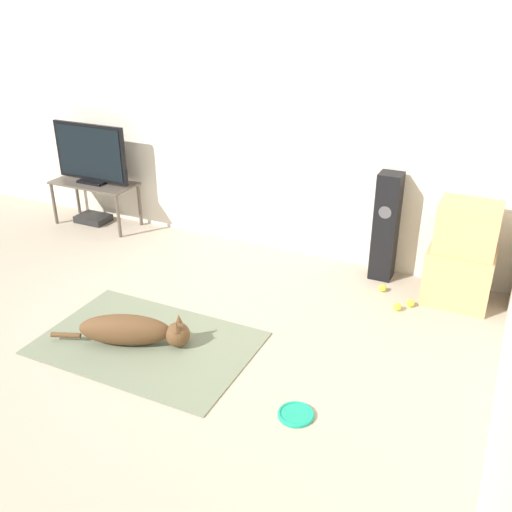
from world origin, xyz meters
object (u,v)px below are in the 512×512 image
dog (133,330)px  cardboard_box_lower (458,276)px  tv (90,154)px  cardboard_box_upper (468,228)px  frisbee (296,414)px  tennis_ball_near_speaker (397,307)px  floor_speaker (386,227)px  tennis_ball_by_boxes (383,288)px  game_console (93,218)px  tv_stand (95,188)px  tennis_ball_loose_on_carpet (410,303)px

dog → cardboard_box_lower: cardboard_box_lower is taller
tv → cardboard_box_upper: bearing=-0.7°
frisbee → tennis_ball_near_speaker: size_ratio=3.47×
cardboard_box_lower → tv: 3.88m
floor_speaker → tv: (-3.16, -0.12, 0.31)m
tv → frisbee: bearing=-31.9°
tennis_ball_by_boxes → floor_speaker: bearing=107.1°
cardboard_box_lower → game_console: size_ratio=1.48×
floor_speaker → tv_stand: (-3.16, -0.12, -0.07)m
tv → tennis_ball_loose_on_carpet: size_ratio=13.49×
floor_speaker → cardboard_box_lower: bearing=-14.5°
cardboard_box_lower → tennis_ball_loose_on_carpet: bearing=-141.2°
cardboard_box_lower → tv_stand: size_ratio=0.56×
tv → game_console: bearing=163.9°
cardboard_box_upper → tv_stand: bearing=179.3°
tv → tennis_ball_near_speaker: size_ratio=13.49×
cardboard_box_upper → tv_stand: (-3.84, 0.05, -0.25)m
tennis_ball_near_speaker → game_console: (-3.54, 0.45, 0.00)m
floor_speaker → tv_stand: floor_speaker is taller
dog → tennis_ball_by_boxes: bearing=47.6°
tv → tennis_ball_loose_on_carpet: (3.52, -0.31, -0.77)m
frisbee → cardboard_box_upper: 2.14m
cardboard_box_lower → cardboard_box_upper: 0.44m
cardboard_box_lower → cardboard_box_upper: bearing=44.5°
tv_stand → tv: 0.38m
game_console → tennis_ball_loose_on_carpet: bearing=-5.4°
dog → tv: size_ratio=1.11×
game_console → floor_speaker: bearing=1.5°
frisbee → dog: bearing=171.8°
tv_stand → tennis_ball_loose_on_carpet: tv_stand is taller
tv_stand → game_console: bearing=162.5°
floor_speaker → tv_stand: bearing=-177.9°
dog → frisbee: dog is taller
cardboard_box_lower → tv_stand: (-3.83, 0.06, 0.19)m
dog → tennis_ball_near_speaker: (1.66, 1.34, -0.09)m
tennis_ball_by_boxes → tennis_ball_loose_on_carpet: same height
tennis_ball_by_boxes → tv: bearing=177.2°
cardboard_box_lower → tennis_ball_loose_on_carpet: (-0.32, -0.25, -0.20)m
tv_stand → tennis_ball_by_boxes: bearing=-2.7°
frisbee → tv_stand: tv_stand is taller
dog → tv_stand: tv_stand is taller
dog → tv_stand: size_ratio=1.06×
floor_speaker → tennis_ball_near_speaker: (0.27, -0.54, -0.46)m
cardboard_box_upper → tv: size_ratio=0.53×
floor_speaker → tennis_ball_loose_on_carpet: 0.72m
tennis_ball_near_speaker → game_console: game_console is taller
floor_speaker → game_console: bearing=-178.5°
dog → frisbee: 1.39m
frisbee → tennis_ball_loose_on_carpet: 1.69m
cardboard_box_lower → tv: bearing=179.1°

